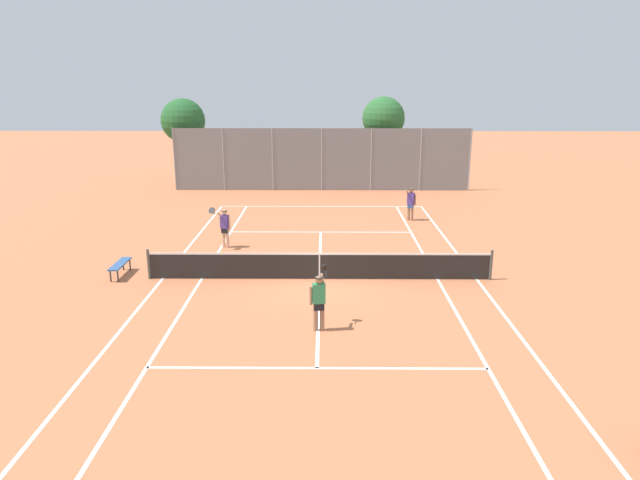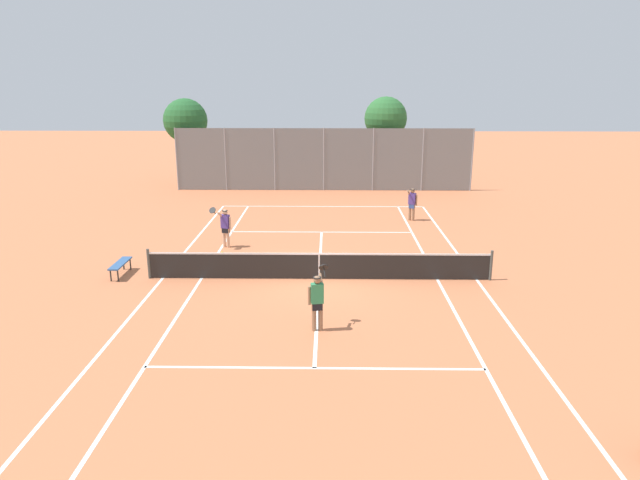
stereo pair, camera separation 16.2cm
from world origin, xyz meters
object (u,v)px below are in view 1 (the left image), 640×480
Objects in this scene: loose_tennis_ball_1 at (358,256)px; tree_behind_right at (383,120)px; player_far_left at (225,226)px; loose_tennis_ball_0 at (222,252)px; player_far_right at (411,202)px; player_near_side at (319,299)px; tree_behind_left at (184,122)px; tennis_net at (319,265)px; courtside_bench at (120,265)px.

loose_tennis_ball_1 is 16.75m from tree_behind_right.
player_far_left is 1.22m from loose_tennis_ball_0.
player_near_side is at bearing -108.78° from player_far_right.
loose_tennis_ball_1 is 19.37m from tree_behind_left.
tennis_net is at bearing -101.83° from tree_behind_right.
tree_behind_right reaches higher than tree_behind_left.
tree_behind_left is at bearing 107.71° from loose_tennis_ball_0.
courtside_bench is at bearing -120.91° from tree_behind_right.
player_near_side is 8.35m from loose_tennis_ball_0.
tennis_net is 181.82× the size of loose_tennis_ball_1.
player_far_left is at bearing 166.77° from loose_tennis_ball_1.
player_far_right is at bearing -87.00° from tree_behind_right.
tree_behind_left is at bearing 115.68° from tennis_net.
player_far_left is at bearing -71.28° from tree_behind_left.
player_near_side reaches higher than tennis_net.
player_far_right is 16.79m from tree_behind_left.
tennis_net is at bearing -44.68° from player_far_left.
player_near_side is 26.88× the size of loose_tennis_ball_0.
loose_tennis_ball_0 is at bearing 175.34° from loose_tennis_ball_1.
loose_tennis_ball_0 is at bearing -116.79° from tree_behind_right.
tennis_net reaches higher than loose_tennis_ball_0.
courtside_bench is at bearing 147.47° from player_near_side.
tree_behind_left reaches higher than player_far_right.
loose_tennis_ball_0 is 0.04× the size of courtside_bench.
player_far_right is at bearing 71.22° from player_near_side.
loose_tennis_ball_1 is at bearing 77.79° from player_near_side.
player_far_left is 1.11× the size of player_far_right.
player_near_side is at bearing -68.57° from tree_behind_left.
loose_tennis_ball_0 is 16.67m from tree_behind_left.
tree_behind_right is (12.78, 0.19, 0.15)m from tree_behind_left.
tree_behind_right is (3.88, 22.86, 3.33)m from player_near_side.
loose_tennis_ball_0 is at bearing 41.56° from courtside_bench.
tree_behind_left is (-4.93, 14.56, 3.18)m from player_far_left.
loose_tennis_ball_1 is (1.48, 6.84, -0.89)m from player_near_side.
player_near_side reaches higher than player_far_right.
tennis_net is 20.80m from tree_behind_left.
player_near_side is 0.31× the size of tree_behind_right.
tree_behind_right is (2.40, 16.03, 4.22)m from loose_tennis_ball_1.
tree_behind_left reaches higher than courtside_bench.
player_far_left reaches higher than player_far_right.
tree_behind_left is 12.79m from tree_behind_right.
tree_behind_right is at bearing 80.36° from player_near_side.
loose_tennis_ball_1 is 8.89m from courtside_bench.
tennis_net is at bearing -119.82° from loose_tennis_ball_1.
player_near_side is 26.88× the size of loose_tennis_ball_1.
player_far_right is 10.16m from loose_tennis_ball_0.
loose_tennis_ball_0 is 5.48m from loose_tennis_ball_1.
tree_behind_right is (-0.52, 9.91, 3.35)m from player_far_right.
player_near_side is 13.68m from player_far_right.
tree_behind_left is (-13.30, 9.73, 3.20)m from player_far_right.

